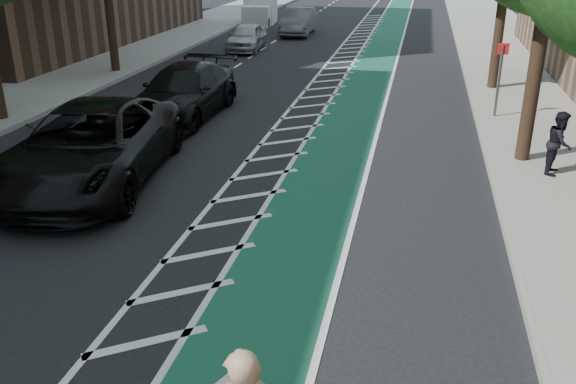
# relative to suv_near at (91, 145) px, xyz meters

# --- Properties ---
(ground) EXTENTS (120.00, 120.00, 0.00)m
(ground) POSITION_rel_suv_near_xyz_m (2.40, -4.32, -0.93)
(ground) COLOR black
(ground) RESTS_ON ground
(bike_lane) EXTENTS (2.00, 90.00, 0.01)m
(bike_lane) POSITION_rel_suv_near_xyz_m (5.40, 5.68, -0.92)
(bike_lane) COLOR #175339
(bike_lane) RESTS_ON ground
(buffer_strip) EXTENTS (1.40, 90.00, 0.01)m
(buffer_strip) POSITION_rel_suv_near_xyz_m (3.90, 5.68, -0.92)
(buffer_strip) COLOR silver
(buffer_strip) RESTS_ON ground
(sidewalk_right) EXTENTS (5.00, 90.00, 0.15)m
(sidewalk_right) POSITION_rel_suv_near_xyz_m (11.90, 5.68, -0.85)
(sidewalk_right) COLOR gray
(sidewalk_right) RESTS_ON ground
(curb_right) EXTENTS (0.12, 90.00, 0.16)m
(curb_right) POSITION_rel_suv_near_xyz_m (9.45, 5.68, -0.85)
(curb_right) COLOR gray
(curb_right) RESTS_ON ground
(curb_left) EXTENTS (0.12, 90.00, 0.16)m
(curb_left) POSITION_rel_suv_near_xyz_m (-4.65, 5.68, -0.85)
(curb_left) COLOR gray
(curb_left) RESTS_ON ground
(sign_post) EXTENTS (0.35, 0.08, 2.47)m
(sign_post) POSITION_rel_suv_near_xyz_m (10.00, 7.68, 0.42)
(sign_post) COLOR #4C4C4C
(sign_post) RESTS_ON ground
(suv_near) EXTENTS (3.92, 7.02, 1.85)m
(suv_near) POSITION_rel_suv_near_xyz_m (0.00, 0.00, 0.00)
(suv_near) COLOR black
(suv_near) RESTS_ON ground
(suv_far) EXTENTS (2.42, 5.71, 1.64)m
(suv_far) POSITION_rel_suv_near_xyz_m (0.00, 6.04, -0.11)
(suv_far) COLOR black
(suv_far) RESTS_ON ground
(car_silver) EXTENTS (1.84, 4.15, 1.39)m
(car_silver) POSITION_rel_suv_near_xyz_m (-1.52, 18.99, -0.23)
(car_silver) COLOR #A8A8AE
(car_silver) RESTS_ON ground
(car_grey) EXTENTS (1.85, 4.86, 1.58)m
(car_grey) POSITION_rel_suv_near_xyz_m (0.01, 25.25, -0.14)
(car_grey) COLOR slate
(car_grey) RESTS_ON ground
(pedestrian) EXTENTS (0.79, 0.90, 1.54)m
(pedestrian) POSITION_rel_suv_near_xyz_m (10.94, 2.57, -0.01)
(pedestrian) COLOR black
(pedestrian) RESTS_ON sidewalk_right
(box_truck) EXTENTS (2.33, 4.46, 1.78)m
(box_truck) POSITION_rel_suv_near_xyz_m (-3.58, 29.69, -0.10)
(box_truck) COLOR silver
(box_truck) RESTS_ON ground
(barrel_a) EXTENTS (0.60, 0.60, 0.82)m
(barrel_a) POSITION_rel_suv_near_xyz_m (-1.40, 4.68, -0.54)
(barrel_a) COLOR #EB4F0C
(barrel_a) RESTS_ON ground
(barrel_b) EXTENTS (0.61, 0.61, 0.83)m
(barrel_b) POSITION_rel_suv_near_xyz_m (0.60, 5.18, -0.54)
(barrel_b) COLOR #E9570C
(barrel_b) RESTS_ON ground
(barrel_c) EXTENTS (0.63, 0.63, 0.86)m
(barrel_c) POSITION_rel_suv_near_xyz_m (-1.36, 10.97, -0.52)
(barrel_c) COLOR #FD570D
(barrel_c) RESTS_ON ground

